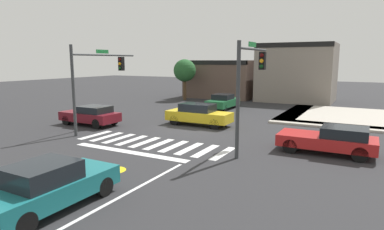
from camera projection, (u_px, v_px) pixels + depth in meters
ground_plane at (191, 129)px, 22.08m from camera, size 120.00×120.00×0.00m
crosswalk_near at (152, 143)px, 18.18m from camera, size 8.91×2.58×0.01m
lane_markings at (49, 195)px, 11.13m from camera, size 6.80×20.25×0.01m
bike_detector_marking at (114, 170)px, 13.71m from camera, size 0.98×0.98×0.01m
curb_corner_northeast at (341, 117)px, 26.22m from camera, size 10.00×10.60×0.15m
storefront_row at (265, 75)px, 38.46m from camera, size 16.96×6.47×6.37m
traffic_signal_southwest at (98, 73)px, 21.10m from camera, size 0.32×5.76×5.44m
traffic_signal_southeast at (250, 76)px, 16.16m from camera, size 0.32×4.20×5.41m
car_yellow at (199, 114)px, 23.11m from camera, size 4.60×1.71×1.54m
car_green at (223, 102)px, 30.91m from camera, size 1.81×4.27×1.41m
car_red at (331, 139)px, 16.04m from camera, size 4.51×1.95×1.38m
car_maroon at (91, 115)px, 23.17m from camera, size 4.25×1.86×1.39m
car_teal at (49, 186)px, 10.03m from camera, size 1.80×4.28×1.49m
roadside_tree at (185, 71)px, 37.67m from camera, size 2.56×2.56×4.68m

